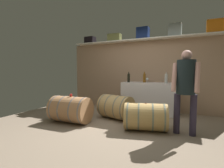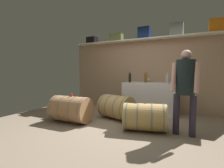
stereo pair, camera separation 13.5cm
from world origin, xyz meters
name	(u,v)px [view 1 (the left image)]	position (x,y,z in m)	size (l,w,h in m)	color
ground_plane	(126,123)	(0.00, 0.52, -0.01)	(6.22, 7.39, 0.02)	gray
back_wall_panel	(144,76)	(0.00, 2.09, 1.07)	(5.02, 0.10, 2.14)	#A28063
high_shelf_board	(143,40)	(0.00, 1.94, 2.15)	(4.62, 0.40, 0.03)	silver
toolcase_black	(90,40)	(-1.86, 1.94, 2.28)	(0.34, 0.26, 0.22)	black
toolcase_olive	(115,38)	(-0.93, 1.94, 2.29)	(0.42, 0.23, 0.24)	olive
toolcase_navy	(143,33)	(0.00, 1.94, 2.34)	(0.35, 0.27, 0.34)	navy
toolcase_grey	(175,30)	(0.90, 1.94, 2.34)	(0.33, 0.26, 0.35)	gray
toolcase_orange	(216,26)	(1.87, 1.94, 2.34)	(0.41, 0.19, 0.34)	orange
work_cabinet	(149,98)	(0.25, 1.73, 0.44)	(1.52, 0.61, 0.88)	white
wine_bottle_clear	(166,78)	(0.74, 1.62, 1.02)	(0.08, 0.08, 0.30)	#B9BAB6
wine_bottle_amber	(144,78)	(0.11, 1.74, 1.02)	(0.08, 0.08, 0.31)	brown
wine_bottle_dark	(129,78)	(-0.31, 1.58, 1.02)	(0.08, 0.08, 0.31)	black
wine_glass	(147,79)	(0.15, 1.93, 0.97)	(0.08, 0.08, 0.13)	white
wine_barrel_near	(71,109)	(-1.21, 0.02, 0.31)	(0.94, 0.65, 0.62)	#AE7B4F
wine_barrel_far	(146,117)	(0.53, 0.23, 0.28)	(0.95, 0.74, 0.56)	tan
wine_barrel_flank	(116,107)	(-0.36, 0.76, 0.30)	(0.93, 0.77, 0.61)	tan
tasting_cup	(71,95)	(-1.19, 0.02, 0.64)	(0.06, 0.06, 0.06)	red
winemaker_pouring	(186,83)	(1.26, 0.31, 0.98)	(0.48, 0.37, 1.59)	#2D2638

